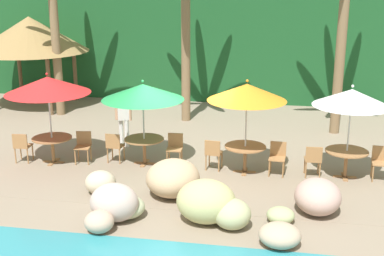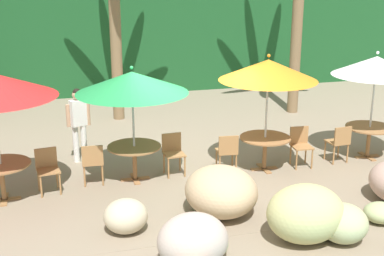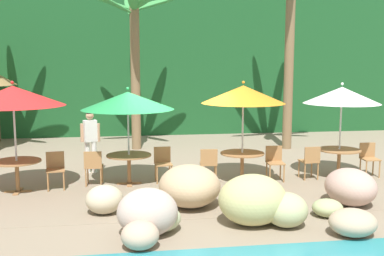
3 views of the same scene
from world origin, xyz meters
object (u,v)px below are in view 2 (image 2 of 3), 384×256
dining_table_red (1,170)px  chair_orange_inland (227,150)px  umbrella_white (376,66)px  dining_table_orange (265,143)px  dining_table_green (134,152)px  chair_green_seaward (173,151)px  umbrella_green (132,82)px  waiter_in_white (78,120)px  chair_red_seaward (47,167)px  chair_green_inland (93,161)px  dining_table_white (369,132)px  chair_white_inland (339,141)px  chair_orange_seaward (300,143)px  umbrella_orange (268,70)px

dining_table_red → chair_orange_inland: size_ratio=1.26×
umbrella_white → dining_table_orange: bearing=-178.3°
dining_table_orange → umbrella_white: (2.61, 0.08, 1.53)m
dining_table_green → chair_green_seaward: (0.84, 0.13, -0.10)m
umbrella_green → waiter_in_white: umbrella_green is taller
chair_red_seaward → dining_table_red: bearing=-166.0°
dining_table_red → dining_table_orange: (5.38, 0.19, 0.00)m
chair_green_inland → dining_table_white: (6.28, -0.03, 0.10)m
dining_table_white → chair_white_inland: (-0.84, -0.14, -0.10)m
chair_green_inland → umbrella_green: bearing=3.2°
chair_white_inland → waiter_in_white: 5.84m
dining_table_red → chair_orange_seaward: size_ratio=1.26×
dining_table_red → chair_green_inland: (1.71, 0.30, -0.10)m
dining_table_red → chair_green_seaward: chair_green_seaward is taller
chair_orange_inland → waiter_in_white: size_ratio=0.51×
umbrella_white → chair_white_inland: umbrella_white is taller
umbrella_orange → umbrella_green: bearing=176.7°
dining_table_green → dining_table_orange: same height
umbrella_green → chair_orange_seaward: (3.67, -0.14, -1.55)m
umbrella_orange → chair_green_seaward: bearing=171.5°
chair_orange_inland → umbrella_orange: bearing=-0.3°
umbrella_green → dining_table_orange: umbrella_green is taller
dining_table_green → chair_green_seaward: 0.86m
chair_red_seaward → chair_green_seaward: 2.59m
dining_table_red → dining_table_white: (7.99, 0.27, 0.00)m
umbrella_orange → chair_orange_inland: (-0.85, 0.00, -1.69)m
dining_table_green → umbrella_white: size_ratio=0.44×
umbrella_green → chair_orange_inland: bearing=-4.6°
waiter_in_white → chair_white_inland: bearing=-15.9°
umbrella_orange → chair_white_inland: 2.45m
dining_table_white → chair_white_inland: size_ratio=1.26×
chair_green_inland → umbrella_orange: 4.04m
dining_table_green → chair_orange_inland: 1.97m
dining_table_red → chair_white_inland: 7.15m
chair_green_seaward → chair_orange_seaward: size_ratio=1.00×
chair_green_seaward → chair_orange_inland: 1.15m
chair_red_seaward → chair_white_inland: (6.32, -0.08, 0.00)m
dining_table_red → chair_green_seaward: 3.44m
chair_green_seaward → dining_table_orange: bearing=-8.5°
dining_table_white → waiter_in_white: bearing=167.3°
dining_table_orange → umbrella_white: size_ratio=0.44×
umbrella_green → umbrella_white: 5.43m
dining_table_green → chair_green_seaward: bearing=9.0°
dining_table_white → chair_orange_inland: bearing=-178.8°
umbrella_orange → umbrella_white: bearing=1.7°
umbrella_orange → chair_orange_seaward: bearing=1.6°
umbrella_orange → dining_table_orange: (-0.00, -0.00, -1.58)m
chair_green_seaward → umbrella_green: bearing=-171.0°
chair_green_seaward → umbrella_white: bearing=-2.7°
chair_green_seaward → umbrella_orange: umbrella_orange is taller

